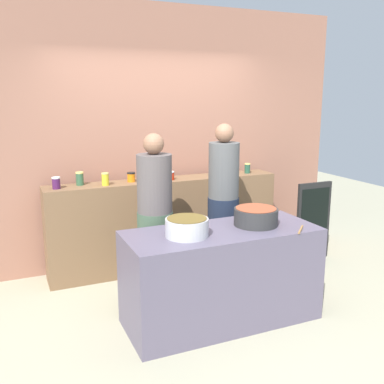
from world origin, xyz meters
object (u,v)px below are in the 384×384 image
Objects in this scene: preserve_jar_0 at (56,183)px; preserve_jar_5 at (170,176)px; preserve_jar_3 at (131,177)px; preserve_jar_7 at (247,168)px; cook_with_tongs at (155,227)px; cooking_pot_left at (187,227)px; preserve_jar_4 at (159,176)px; cook_in_cap at (223,212)px; preserve_jar_1 at (80,179)px; preserve_jar_2 at (105,179)px; wooden_spoon at (301,229)px; chalkboard_sign at (313,221)px; preserve_jar_6 at (225,169)px; cooking_pot_center at (256,217)px.

preserve_jar_5 is (1.24, -0.01, -0.01)m from preserve_jar_0.
preserve_jar_7 reaches higher than preserve_jar_3.
preserve_jar_3 is at bearing 3.75° from preserve_jar_0.
cooking_pot_left is at bearing -85.37° from cook_with_tongs.
preserve_jar_4 is 0.07× the size of cook_in_cap.
cook_with_tongs is (-0.44, -0.73, -0.35)m from preserve_jar_5.
cook_in_cap is at bearing -59.50° from preserve_jar_5.
preserve_jar_1 reaches higher than preserve_jar_3.
preserve_jar_2 reaches higher than preserve_jar_4.
wooden_spoon is 0.23× the size of chalkboard_sign.
preserve_jar_6 is 1.46m from cook_with_tongs.
preserve_jar_5 is (0.14, 0.00, -0.01)m from preserve_jar_4.
wooden_spoon is 0.13× the size of cook_with_tongs.
cooking_pot_left reaches higher than chalkboard_sign.
preserve_jar_6 is 1.84m from cooking_pot_left.
chalkboard_sign is (1.38, 0.89, -0.44)m from cooking_pot_center.
cooking_pot_left is at bearing -75.38° from preserve_jar_2.
cook_with_tongs is (-0.05, 0.65, -0.18)m from cooking_pot_left.
preserve_jar_2 is 1.48m from preserve_jar_6.
cook_in_cap reaches higher than preserve_jar_6.
preserve_jar_6 is 0.29m from preserve_jar_7.
wooden_spoon is at bearing -50.83° from preserve_jar_2.
cook_in_cap is 1.77× the size of chalkboard_sign.
cooking_pot_center is (1.55, -1.35, -0.18)m from preserve_jar_0.
preserve_jar_2 is (0.50, -0.03, 0.01)m from preserve_jar_0.
preserve_jar_1 is 2.35m from wooden_spoon.
cook_with_tongs is at bearing 140.87° from cooking_pot_center.
cooking_pot_left is at bearing -134.82° from preserve_jar_7.
preserve_jar_2 reaches higher than cooking_pot_left.
preserve_jar_0 is at bearing 176.95° from preserve_jar_2.
cook_with_tongs is at bearing -120.93° from preserve_jar_5.
preserve_jar_7 is (1.76, 0.04, -0.01)m from preserve_jar_2.
preserve_jar_3 is 1.99m from wooden_spoon.
preserve_jar_7 is at bearing 0.44° from preserve_jar_0.
preserve_jar_7 is (2.01, -0.08, -0.01)m from preserve_jar_1.
preserve_jar_2 is at bearing 151.65° from cook_in_cap.
preserve_jar_0 is 0.07× the size of cook_in_cap.
preserve_jar_7 is 0.07× the size of cook_in_cap.
preserve_jar_6 is (1.47, 0.08, 0.00)m from preserve_jar_2.
preserve_jar_2 is 1.70m from cooking_pot_center.
preserve_jar_1 is 0.65× the size of wooden_spoon.
cook_in_cap is (0.36, -0.61, -0.32)m from preserve_jar_5.
cook_in_cap is at bearing -40.22° from preserve_jar_3.
cooking_pot_left is at bearing -127.50° from preserve_jar_6.
preserve_jar_5 is 0.25× the size of cooking_pot_center.
cook_with_tongs reaches higher than cooking_pot_center.
preserve_jar_7 reaches higher than cooking_pot_left.
preserve_jar_6 is at bearing 151.67° from chalkboard_sign.
cook_with_tongs is at bearing -66.99° from preserve_jar_2.
preserve_jar_6 is 0.08× the size of cook_in_cap.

